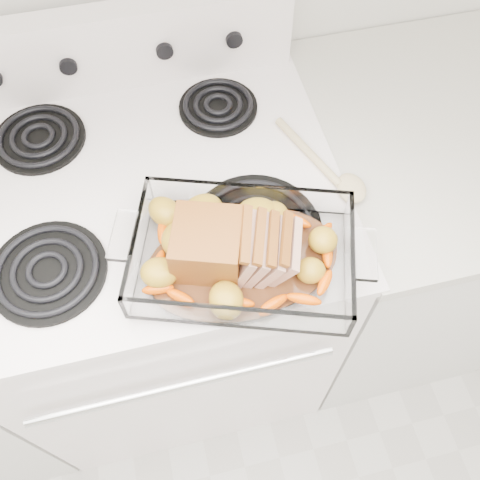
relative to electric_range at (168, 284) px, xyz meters
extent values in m
cube|color=white|center=(0.00, 0.00, -0.02)|extent=(0.76, 0.65, 0.92)
cube|color=black|center=(0.00, -0.32, -0.03)|extent=(0.65, 0.02, 0.55)
cylinder|color=silver|center=(0.00, -0.36, 0.26)|extent=(0.61, 0.02, 0.02)
cube|color=white|center=(0.00, 0.00, 0.44)|extent=(0.78, 0.67, 0.02)
cube|color=white|center=(0.00, 0.29, 0.54)|extent=(0.76, 0.06, 0.18)
cylinder|color=black|center=(-0.19, -0.16, 0.46)|extent=(0.21, 0.21, 0.01)
cylinder|color=black|center=(0.19, -0.16, 0.46)|extent=(0.25, 0.25, 0.01)
cylinder|color=black|center=(-0.19, 0.16, 0.46)|extent=(0.19, 0.19, 0.01)
cylinder|color=black|center=(0.19, 0.16, 0.46)|extent=(0.17, 0.17, 0.01)
cylinder|color=black|center=(-0.10, 0.26, 0.54)|extent=(0.04, 0.02, 0.04)
cylinder|color=black|center=(0.10, 0.26, 0.54)|extent=(0.04, 0.02, 0.04)
cylinder|color=black|center=(0.25, 0.26, 0.54)|extent=(0.04, 0.02, 0.04)
cube|color=silver|center=(0.66, 0.00, -0.03)|extent=(0.55, 0.65, 0.90)
cube|color=silver|center=(0.66, 0.00, 0.43)|extent=(0.58, 0.68, 0.03)
cube|color=white|center=(0.15, -0.23, 0.47)|extent=(0.37, 0.25, 0.01)
cube|color=white|center=(0.15, -0.35, 0.50)|extent=(0.37, 0.01, 0.06)
cube|color=white|center=(0.15, -0.11, 0.50)|extent=(0.37, 0.01, 0.06)
cube|color=white|center=(-0.03, -0.23, 0.50)|extent=(0.01, 0.25, 0.06)
cube|color=white|center=(0.33, -0.23, 0.50)|extent=(0.01, 0.25, 0.06)
cylinder|color=#4A2813|center=(0.15, -0.23, 0.47)|extent=(0.22, 0.22, 0.00)
cube|color=brown|center=(0.09, -0.23, 0.52)|extent=(0.12, 0.12, 0.09)
cube|color=tan|center=(0.16, -0.23, 0.51)|extent=(0.04, 0.11, 0.09)
cube|color=tan|center=(0.18, -0.23, 0.51)|extent=(0.05, 0.11, 0.08)
cube|color=tan|center=(0.20, -0.23, 0.51)|extent=(0.05, 0.11, 0.08)
cube|color=tan|center=(0.22, -0.23, 0.51)|extent=(0.05, 0.10, 0.08)
ellipsoid|color=#FF5E00|center=(0.01, -0.30, 0.48)|extent=(0.06, 0.02, 0.02)
ellipsoid|color=#FF5E00|center=(0.26, -0.30, 0.48)|extent=(0.06, 0.02, 0.02)
ellipsoid|color=#FF5E00|center=(0.30, -0.21, 0.48)|extent=(0.06, 0.02, 0.02)
ellipsoid|color=#FF5E00|center=(0.00, -0.19, 0.48)|extent=(0.06, 0.02, 0.02)
ellipsoid|color=olive|center=(0.00, -0.15, 0.49)|extent=(0.06, 0.05, 0.04)
ellipsoid|color=olive|center=(0.17, -0.14, 0.49)|extent=(0.06, 0.05, 0.04)
ellipsoid|color=olive|center=(0.27, -0.25, 0.49)|extent=(0.06, 0.05, 0.04)
cylinder|color=beige|center=(0.34, -0.01, 0.46)|extent=(0.09, 0.20, 0.02)
ellipsoid|color=beige|center=(0.39, -0.12, 0.46)|extent=(0.06, 0.07, 0.02)
camera|label=1|loc=(0.04, -0.67, 1.30)|focal=40.00mm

